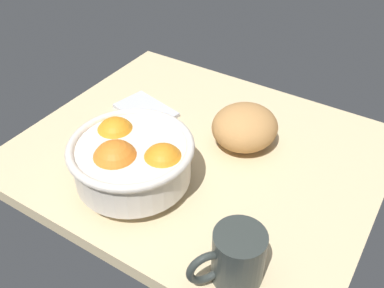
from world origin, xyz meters
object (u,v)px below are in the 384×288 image
at_px(napkin_folded, 146,110).
at_px(mug, 236,257).
at_px(bread_loaf, 245,127).
at_px(fruit_bowl, 132,159).

height_order(napkin_folded, mug, mug).
distance_m(napkin_folded, mug, 0.48).
height_order(bread_loaf, mug, mug).
bearing_deg(napkin_folded, bread_loaf, -176.48).
distance_m(fruit_bowl, napkin_folded, 0.25).
bearing_deg(napkin_folded, mug, 143.60).
bearing_deg(fruit_bowl, bread_loaf, -118.39).
bearing_deg(napkin_folded, fruit_bowl, 121.86).
xyz_separation_m(bread_loaf, mug, (-0.14, 0.30, 0.00)).
relative_size(fruit_bowl, mug, 2.04).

